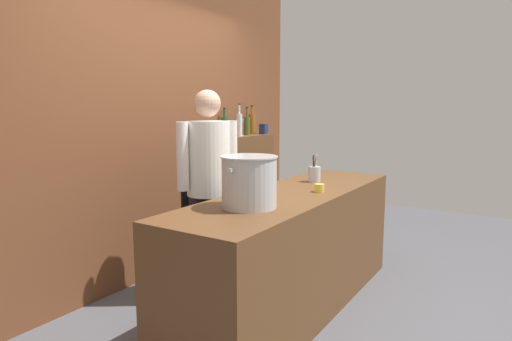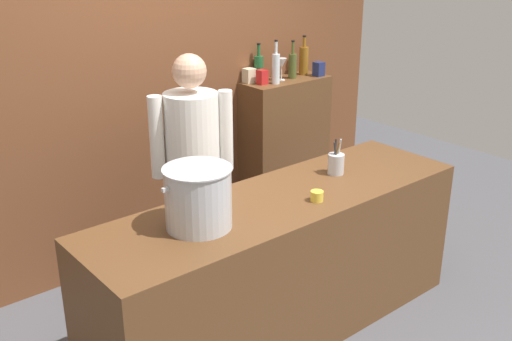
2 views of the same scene
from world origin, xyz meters
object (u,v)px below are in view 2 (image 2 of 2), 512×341
butter_jar (317,196)px  wine_bottle_green (259,67)px  chef (193,163)px  utensil_crock (336,163)px  stockpot_large (198,198)px  spice_tin_red (262,77)px  wine_bottle_clear (276,68)px  spice_tin_navy (319,69)px  wine_glass_tall (282,64)px  spice_tin_cream (249,76)px  wine_bottle_olive (293,65)px  wine_bottle_amber (304,60)px

butter_jar → wine_bottle_green: wine_bottle_green is taller
wine_bottle_green → chef: bearing=-149.4°
utensil_crock → stockpot_large: bearing=-176.8°
butter_jar → spice_tin_red: spice_tin_red is taller
stockpot_large → spice_tin_red: bearing=39.6°
butter_jar → wine_bottle_clear: 1.59m
spice_tin_navy → wine_glass_tall: bearing=167.3°
chef → spice_tin_cream: chef is taller
wine_bottle_clear → wine_glass_tall: 0.13m
utensil_crock → wine_bottle_olive: bearing=59.4°
wine_bottle_amber → spice_tin_cream: bearing=173.7°
butter_jar → wine_bottle_amber: wine_bottle_amber is taller
spice_tin_cream → chef: bearing=-147.0°
butter_jar → wine_bottle_olive: bearing=51.9°
spice_tin_navy → wine_bottle_amber: bearing=113.6°
wine_glass_tall → spice_tin_red: 0.22m
wine_bottle_clear → wine_bottle_olive: bearing=14.5°
butter_jar → wine_bottle_amber: 1.91m
wine_bottle_amber → wine_bottle_green: wine_bottle_amber is taller
stockpot_large → butter_jar: 0.73m
utensil_crock → spice_tin_navy: 1.41m
spice_tin_red → spice_tin_navy: bearing=-7.7°
wine_bottle_olive → wine_bottle_clear: 0.24m
wine_bottle_amber → spice_tin_red: bearing=-174.3°
wine_bottle_olive → spice_tin_navy: wine_bottle_olive is taller
wine_glass_tall → stockpot_large: bearing=-144.0°
butter_jar → wine_bottle_green: (0.79, 1.46, 0.40)m
chef → wine_bottle_olive: size_ratio=5.42×
spice_tin_red → wine_bottle_olive: bearing=0.8°
wine_bottle_clear → chef: bearing=-157.1°
chef → wine_bottle_green: bearing=-128.2°
spice_tin_cream → spice_tin_navy: bearing=-17.2°
utensil_crock → wine_bottle_green: 1.35m
wine_bottle_olive → spice_tin_red: (-0.33, -0.00, -0.05)m
chef → utensil_crock: size_ratio=7.26×
wine_bottle_green → wine_glass_tall: size_ratio=1.68×
chef → wine_bottle_amber: size_ratio=5.14×
wine_bottle_olive → wine_glass_tall: (-0.12, -0.00, 0.02)m
chef → wine_glass_tall: size_ratio=9.33×
chef → stockpot_large: chef is taller
stockpot_large → wine_bottle_green: size_ratio=1.40×
butter_jar → spice_tin_cream: (0.69, 1.46, 0.35)m
wine_bottle_amber → wine_bottle_clear: 0.42m
stockpot_large → chef: bearing=58.1°
stockpot_large → utensil_crock: (1.09, 0.06, -0.09)m
wine_bottle_green → wine_bottle_clear: 0.17m
utensil_crock → wine_bottle_olive: wine_bottle_olive is taller
wine_bottle_green → spice_tin_red: bearing=-116.9°
stockpot_large → spice_tin_red: (1.44, 1.19, 0.22)m
wine_bottle_green → wine_bottle_clear: size_ratio=0.88×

